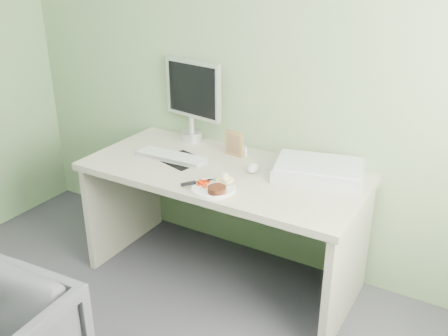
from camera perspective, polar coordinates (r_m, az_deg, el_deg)
The scene contains 14 objects.
wall_back at distance 2.95m, azimuth 3.70°, elevation 13.57°, with size 3.50×3.50×0.00m, color gray.
desk at distance 2.89m, azimuth -0.10°, elevation -3.44°, with size 1.60×0.75×0.73m.
plate at distance 2.57m, azimuth -1.20°, elevation -2.35°, with size 0.23×0.23×0.01m, color white.
steak at distance 2.51m, azimuth -0.82°, elevation -2.48°, with size 0.10×0.10×0.03m, color black.
potato_pile at distance 2.60m, azimuth -0.00°, elevation -1.33°, with size 0.09×0.07×0.05m, color tan.
carrot_heap at distance 2.59m, azimuth -2.45°, elevation -1.65°, with size 0.05×0.04×0.03m, color #FF2D05.
steak_knife at distance 2.60m, azimuth -3.41°, elevation -1.68°, with size 0.13×0.18×0.01m.
mousepad at distance 2.94m, azimuth -4.81°, elevation 0.93°, with size 0.24×0.21×0.00m, color black.
keyboard at distance 2.96m, azimuth -6.02°, elevation 1.35°, with size 0.43×0.13×0.02m, color white.
computer_mouse at distance 2.78m, azimuth 3.29°, elevation -0.01°, with size 0.06×0.11×0.04m, color white.
photo_frame at distance 2.97m, azimuth 1.15°, elevation 2.81°, with size 0.12×0.01×0.15m, color olive.
eyedrop_bottle at distance 2.98m, azimuth 2.43°, elevation 1.92°, with size 0.02×0.02×0.07m.
scanner at distance 2.75m, azimuth 10.80°, elevation -0.34°, with size 0.48×0.32×0.07m, color silver.
monitor at distance 3.17m, azimuth -3.60°, elevation 8.21°, with size 0.43×0.15×0.52m.
Camera 1 is at (1.30, -0.59, 1.87)m, focal length 40.00 mm.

